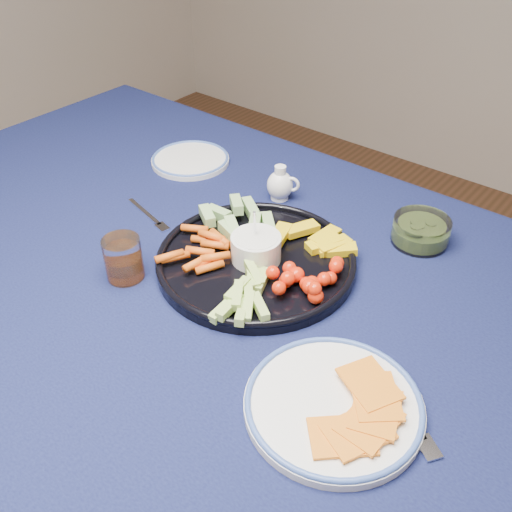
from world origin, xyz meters
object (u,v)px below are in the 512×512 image
Objects in this scene: cheese_plate at (334,403)px; juice_tumbler at (124,261)px; crudite_platter at (255,256)px; pickle_bowl at (420,232)px; creamer_pitcher at (280,185)px; side_plate_extra at (190,159)px; dining_table at (205,309)px.

juice_tumbler reaches higher than cheese_plate.
juice_tumbler is (-0.16, -0.17, 0.01)m from crudite_platter.
pickle_bowl is at bearing 52.10° from crudite_platter.
juice_tumbler is (-0.05, -0.39, 0.00)m from creamer_pitcher.
creamer_pitcher is 0.98× the size of juice_tumbler.
crudite_platter is at bearing -127.90° from pickle_bowl.
crudite_platter is 0.43m from side_plate_extra.
crudite_platter is 0.33m from pickle_bowl.
dining_table is 0.44m from side_plate_extra.
cheese_plate is at bearing -45.32° from creamer_pitcher.
dining_table is at bearing -127.65° from pickle_bowl.
crudite_platter is (0.06, 0.08, 0.11)m from dining_table.
juice_tumbler is (-0.45, 0.01, 0.02)m from cheese_plate.
dining_table is at bearing 42.62° from juice_tumbler.
side_plate_extra is at bearing 149.12° from cheese_plate.
side_plate_extra is (-0.66, 0.40, -0.01)m from cheese_plate.
creamer_pitcher is at bearing 82.26° from juice_tumbler.
cheese_plate is 0.77m from side_plate_extra.
side_plate_extra is at bearing -175.47° from pickle_bowl.
creamer_pitcher reaches higher than pickle_bowl.
crudite_platter is 1.97× the size of side_plate_extra.
creamer_pitcher is 0.56m from cheese_plate.
crudite_platter reaches higher than juice_tumbler.
dining_table is at bearing -42.97° from side_plate_extra.
pickle_bowl is 1.37× the size of juice_tumbler.
pickle_bowl is 0.44× the size of cheese_plate.
cheese_plate is (0.29, -0.18, -0.01)m from crudite_platter.
dining_table is 20.97× the size of juice_tumbler.
juice_tumbler is 0.43× the size of side_plate_extra.
cheese_plate is at bearing -1.55° from juice_tumbler.
dining_table is 4.57× the size of crudite_platter.
crudite_platter is 1.46× the size of cheese_plate.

